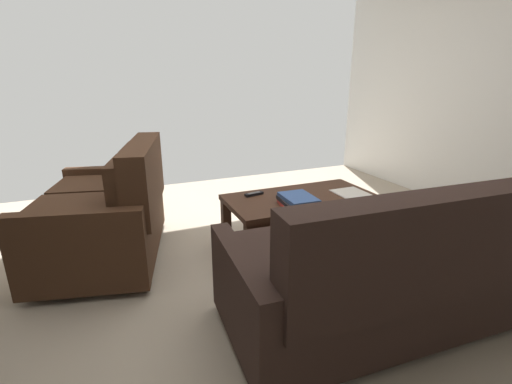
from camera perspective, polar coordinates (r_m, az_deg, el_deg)
name	(u,v)px	position (r m, az deg, el deg)	size (l,w,h in m)	color
ground_plane	(268,267)	(2.77, 1.91, -11.71)	(5.03, 4.86, 0.01)	tan
sofa_main	(391,268)	(2.14, 20.61, -11.23)	(1.82, 0.93, 0.88)	black
loveseat_near	(109,213)	(2.95, -22.18, -3.03)	(1.08, 1.37, 0.91)	black
coffee_table	(301,204)	(2.96, 7.12, -1.89)	(1.20, 0.62, 0.44)	#3D2316
book_stack	(297,202)	(2.68, 6.45, -1.51)	(0.27, 0.32, 0.09)	#C63833
tv_remote	(254,194)	(2.94, -0.31, -0.32)	(0.17, 0.07, 0.02)	black
loose_magazine	(351,193)	(3.09, 14.75, -0.15)	(0.25, 0.26, 0.01)	silver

